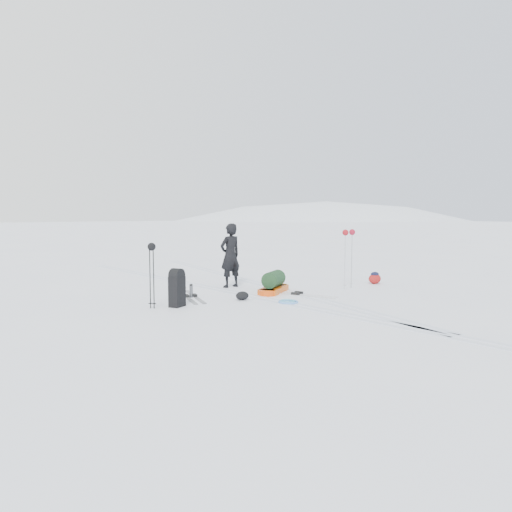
% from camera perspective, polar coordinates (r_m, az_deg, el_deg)
% --- Properties ---
extents(ground, '(200.00, 200.00, 0.00)m').
position_cam_1_polar(ground, '(11.75, -0.07, -4.71)').
color(ground, white).
rests_on(ground, ground).
extents(snow_hill_backdrop, '(359.50, 192.00, 162.45)m').
position_cam_1_polar(snow_hill_backdrop, '(136.36, 0.46, -26.38)').
color(snow_hill_backdrop, white).
rests_on(snow_hill_backdrop, ground).
extents(ski_tracks, '(3.38, 17.97, 0.01)m').
position_cam_1_polar(ski_tracks, '(12.80, -0.16, -3.88)').
color(ski_tracks, silver).
rests_on(ski_tracks, ground).
extents(skier, '(0.65, 0.45, 1.70)m').
position_cam_1_polar(skier, '(13.19, -2.96, 0.06)').
color(skier, black).
rests_on(skier, ground).
extents(pulk_sled, '(1.38, 1.10, 0.53)m').
position_cam_1_polar(pulk_sled, '(12.39, 2.03, -3.25)').
color(pulk_sled, '#D5530C').
rests_on(pulk_sled, ground).
extents(expedition_rucksack, '(0.67, 0.83, 0.82)m').
position_cam_1_polar(expedition_rucksack, '(10.69, -8.99, -3.70)').
color(expedition_rucksack, black).
rests_on(expedition_rucksack, ground).
extents(ski_poles_black, '(0.17, 0.17, 1.36)m').
position_cam_1_polar(ski_poles_black, '(10.46, -11.84, 0.15)').
color(ski_poles_black, black).
rests_on(ski_poles_black, ground).
extents(ski_poles_silver, '(0.49, 0.23, 1.55)m').
position_cam_1_polar(ski_poles_silver, '(13.10, 10.55, 1.91)').
color(ski_poles_silver, silver).
rests_on(ski_poles_silver, ground).
extents(touring_skis_grey, '(0.82, 1.93, 0.07)m').
position_cam_1_polar(touring_skis_grey, '(11.81, -7.45, -4.62)').
color(touring_skis_grey, gray).
rests_on(touring_skis_grey, ground).
extents(touring_skis_white, '(1.09, 1.97, 0.07)m').
position_cam_1_polar(touring_skis_white, '(12.08, 4.72, -4.38)').
color(touring_skis_white, silver).
rests_on(touring_skis_white, ground).
extents(rope_coil, '(0.54, 0.54, 0.05)m').
position_cam_1_polar(rope_coil, '(11.03, 3.68, -5.22)').
color(rope_coil, '#5D99E3').
rests_on(rope_coil, ground).
extents(small_daypack, '(0.46, 0.40, 0.33)m').
position_cam_1_polar(small_daypack, '(14.27, 13.42, -2.46)').
color(small_daypack, maroon).
rests_on(small_daypack, ground).
extents(thermos_pair, '(0.21, 0.29, 0.31)m').
position_cam_1_polar(thermos_pair, '(11.88, -7.42, -3.94)').
color(thermos_pair, slate).
rests_on(thermos_pair, ground).
extents(stuff_sack, '(0.38, 0.34, 0.20)m').
position_cam_1_polar(stuff_sack, '(11.34, -1.59, -4.56)').
color(stuff_sack, black).
rests_on(stuff_sack, ground).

